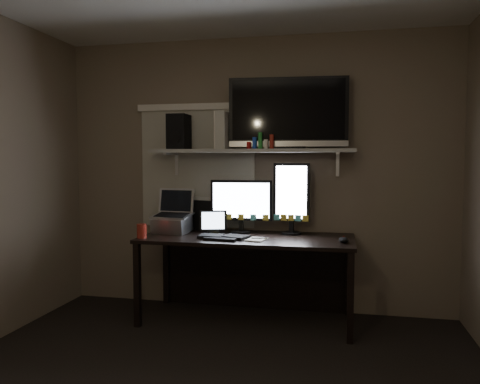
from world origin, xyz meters
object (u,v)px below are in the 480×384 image
(monitor_landscape, at_px, (241,206))
(monitor_portrait, at_px, (292,198))
(tablet, at_px, (214,222))
(cup, at_px, (142,231))
(mouse, at_px, (344,240))
(laptop, at_px, (172,211))
(keyboard, at_px, (223,237))
(speaker, at_px, (179,132))
(desk, at_px, (250,254))
(tv, at_px, (288,113))
(game_console, at_px, (224,131))

(monitor_landscape, bearing_deg, monitor_portrait, 0.29)
(tablet, distance_m, cup, 0.64)
(mouse, relative_size, laptop, 0.31)
(monitor_portrait, distance_m, keyboard, 0.70)
(keyboard, relative_size, speaker, 1.33)
(desk, bearing_deg, speaker, 174.13)
(monitor_portrait, height_order, tv, tv)
(desk, bearing_deg, tv, 15.90)
(monitor_landscape, bearing_deg, speaker, 177.29)
(monitor_portrait, height_order, speaker, speaker)
(keyboard, bearing_deg, tv, 42.75)
(cup, xyz_separation_m, game_console, (0.61, 0.43, 0.85))
(monitor_portrait, bearing_deg, tv, -178.83)
(keyboard, bearing_deg, desk, 62.55)
(keyboard, distance_m, tv, 1.21)
(monitor_landscape, height_order, speaker, speaker)
(mouse, distance_m, cup, 1.66)
(desk, distance_m, monitor_landscape, 0.43)
(monitor_landscape, bearing_deg, tablet, -161.14)
(monitor_landscape, xyz_separation_m, keyboard, (-0.09, -0.31, -0.23))
(laptop, bearing_deg, speaker, 82.56)
(mouse, height_order, cup, cup)
(desk, xyz_separation_m, mouse, (0.81, -0.25, 0.20))
(keyboard, distance_m, speaker, 1.07)
(tv, bearing_deg, laptop, -175.90)
(mouse, relative_size, tablet, 0.51)
(monitor_landscape, height_order, monitor_portrait, monitor_portrait)
(monitor_landscape, bearing_deg, keyboard, -108.70)
(cup, xyz_separation_m, speaker, (0.18, 0.44, 0.85))
(cup, bearing_deg, tablet, 33.24)
(monitor_landscape, distance_m, game_console, 0.69)
(speaker, bearing_deg, laptop, -102.36)
(desk, relative_size, keyboard, 4.26)
(tv, bearing_deg, keyboard, -150.51)
(mouse, bearing_deg, tablet, 167.17)
(tv, xyz_separation_m, speaker, (-0.99, -0.02, -0.15))
(tablet, distance_m, game_console, 0.82)
(monitor_portrait, distance_m, cup, 1.32)
(monitor_landscape, xyz_separation_m, tablet, (-0.23, -0.09, -0.14))
(desk, xyz_separation_m, cup, (-0.85, -0.37, 0.24))
(mouse, distance_m, tablet, 1.15)
(cup, relative_size, speaker, 0.38)
(tablet, height_order, cup, tablet)
(game_console, xyz_separation_m, speaker, (-0.42, 0.02, -0.01))
(mouse, xyz_separation_m, cup, (-1.66, -0.13, 0.04))
(laptop, relative_size, game_console, 1.18)
(cup, bearing_deg, desk, 23.58)
(desk, bearing_deg, mouse, -16.93)
(cup, relative_size, game_console, 0.36)
(tablet, relative_size, laptop, 0.62)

